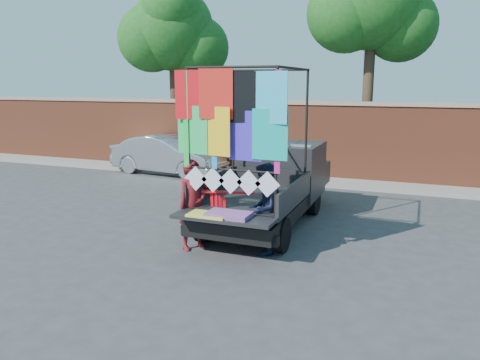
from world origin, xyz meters
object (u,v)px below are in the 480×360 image
(sedan, at_px, (168,155))
(woman, at_px, (193,205))
(pickup_truck, at_px, (275,182))
(man, at_px, (264,209))

(sedan, xyz_separation_m, woman, (4.37, -6.59, 0.20))
(sedan, height_order, woman, woman)
(pickup_truck, xyz_separation_m, man, (0.53, -2.38, -0.01))
(sedan, relative_size, woman, 2.36)
(woman, bearing_deg, pickup_truck, 15.81)
(pickup_truck, distance_m, man, 2.43)
(pickup_truck, relative_size, man, 3.18)
(sedan, distance_m, man, 8.54)
(woman, relative_size, man, 1.02)
(pickup_truck, bearing_deg, woman, -107.49)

